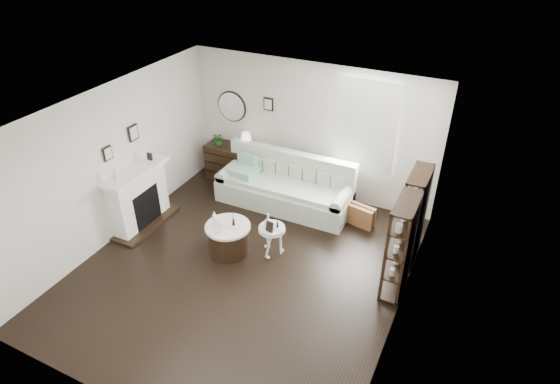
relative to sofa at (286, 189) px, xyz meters
The scene contains 18 objects.
room 1.69m from the sofa, 33.22° to the left, with size 5.50×5.50×5.50m.
fireplace 2.76m from the sofa, 139.73° to the right, with size 0.50×1.40×1.84m.
shelf_unit_far 2.64m from the sofa, 11.80° to the right, with size 0.30×0.80×1.60m.
shelf_unit_near 2.95m from the sofa, 29.38° to the right, with size 0.30×0.80×1.60m.
sofa is the anchor object (origin of this frame).
quilt 0.91m from the sofa, behind, with size 0.55×0.45×0.14m, color #279170.
suitcase 1.53m from the sofa, ahead, with size 0.60×0.20×0.40m, color brown.
dresser 1.47m from the sofa, 164.67° to the left, with size 1.16×0.50×0.77m.
table_lamp 1.31m from the sofa, 160.18° to the left, with size 0.24×0.24×0.38m, color #F3E6CD, non-canonical shape.
potted_plant 1.83m from the sofa, 168.73° to the left, with size 0.25×0.22×0.28m, color #1A5819.
drum_table 1.79m from the sofa, 97.54° to the right, with size 0.77×0.77×0.53m.
pedestal_table 1.58m from the sofa, 73.18° to the right, with size 0.45×0.45×0.54m.
eiffel_drum 1.76m from the sofa, 94.98° to the right, with size 0.12×0.12×0.21m, color black, non-canonical shape.
bottle_drum 1.94m from the sofa, 102.90° to the right, with size 0.06×0.06×0.28m, color silver.
card_frame_drum 2.01m from the sofa, 98.33° to the right, with size 0.15×0.01×0.20m, color white.
eiffel_ped 1.60m from the sofa, 69.78° to the right, with size 0.10×0.10×0.18m, color black, non-canonical shape.
flask_ped 1.57m from the sofa, 75.78° to the right, with size 0.13×0.13×0.24m, color silver, non-canonical shape.
card_frame_ped 1.72m from the sofa, 73.70° to the right, with size 0.14×0.01×0.18m, color black.
Camera 1 is at (3.10, -5.00, 5.15)m, focal length 30.00 mm.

